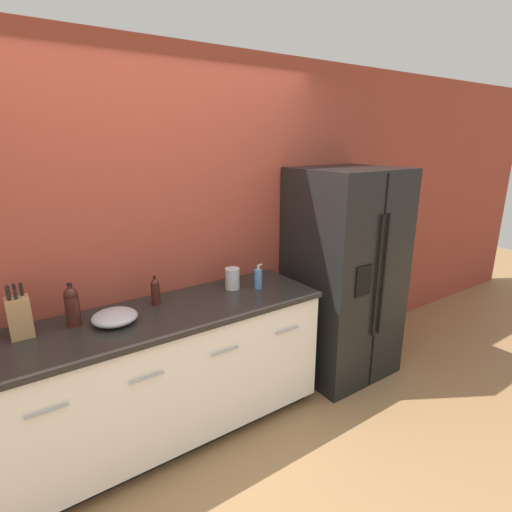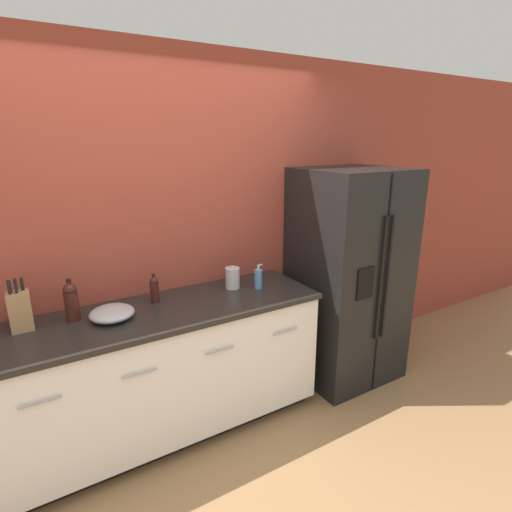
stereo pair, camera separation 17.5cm
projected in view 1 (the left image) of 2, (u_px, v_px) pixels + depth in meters
name	position (u px, v px, depth m)	size (l,w,h in m)	color
wall_back	(164.00, 241.00, 2.80)	(10.00, 0.05, 2.60)	#993D2D
counter_unit	(169.00, 374.00, 2.68)	(2.12, 0.64, 0.93)	black
refrigerator	(344.00, 274.00, 3.38)	(0.82, 0.75, 1.78)	black
knife_block	(19.00, 317.00, 2.19)	(0.12, 0.11, 0.31)	#A87A4C
wine_bottle	(72.00, 306.00, 2.32)	(0.08, 0.08, 0.26)	#3D1914
soap_dispenser	(258.00, 279.00, 2.92)	(0.06, 0.06, 0.18)	#4C7FB2
oil_bottle	(155.00, 291.00, 2.63)	(0.06, 0.06, 0.20)	#3D1914
steel_canister	(232.00, 278.00, 2.92)	(0.11, 0.11, 0.17)	#B7B7BA
mixing_bowl	(115.00, 317.00, 2.38)	(0.27, 0.27, 0.08)	#A3A3A5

